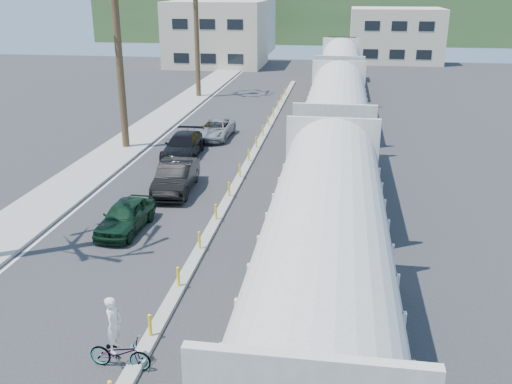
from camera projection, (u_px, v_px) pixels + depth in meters
ground at (127, 384)px, 15.02m from camera, size 140.00×140.00×0.00m
sidewalk at (139, 136)px, 39.41m from camera, size 3.00×90.00×0.15m
rails at (337, 133)px, 40.32m from camera, size 1.56×100.00×0.06m
median at (249, 162)px, 33.53m from camera, size 0.45×60.00×0.85m
lane_markings at (229, 140)px, 38.54m from camera, size 9.42×90.00×0.01m
freight_train at (337, 114)px, 32.78m from camera, size 3.00×60.94×5.85m
buildings at (262, 26)px, 81.00m from camera, size 38.00×27.00×10.00m
hillside at (318, 7)px, 105.88m from camera, size 80.00×20.00×12.00m
car_lead at (125, 216)px, 24.19m from camera, size 1.90×4.01×1.32m
car_second at (176, 177)px, 28.74m from camera, size 2.29×4.93×1.55m
car_third at (183, 146)px, 34.57m from camera, size 2.34×5.02×1.42m
car_rear at (215, 129)px, 38.89m from camera, size 2.35×4.62×1.25m
cyclist at (118, 346)px, 15.43m from camera, size 0.83×1.84×2.17m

